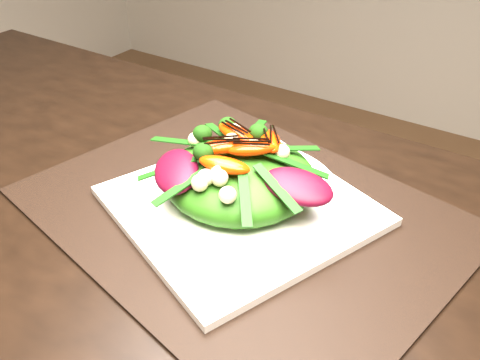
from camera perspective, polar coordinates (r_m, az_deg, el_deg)
The scene contains 10 objects.
dining_table at distance 0.62m, azimuth -14.04°, elevation -9.60°, with size 1.60×0.90×0.75m, color black.
placemat at distance 0.65m, azimuth 0.00°, elevation -3.40°, with size 0.52×0.39×0.00m, color black.
plate_base at distance 0.64m, azimuth 0.00°, elevation -2.87°, with size 0.28×0.28×0.01m, color white.
salad_bowl at distance 0.63m, azimuth 0.00°, elevation -1.82°, with size 0.25×0.25×0.02m, color white.
lettuce_mound at distance 0.62m, azimuth 0.00°, elevation 0.32°, with size 0.18×0.18×0.06m, color #2A5F11.
radicchio_leaf at distance 0.56m, azimuth 6.52°, elevation -0.72°, with size 0.08×0.05×0.02m, color #3F0615.
orange_segment at distance 0.62m, azimuth 0.37°, elevation 4.59°, with size 0.06×0.02×0.02m, color red.
broccoli_floret at distance 0.66m, azimuth -2.24°, elevation 6.25°, with size 0.03×0.03×0.03m, color black.
macadamia_nut at distance 0.56m, azimuth -0.50°, elevation 1.38°, with size 0.02×0.02×0.02m, color tan.
balsamic_drizzle at distance 0.62m, azimuth 0.37°, elevation 5.27°, with size 0.04×0.00×0.00m, color black.
Camera 1 is at (0.36, -0.28, 1.15)m, focal length 38.00 mm.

